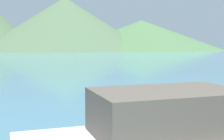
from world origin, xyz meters
name	(u,v)px	position (x,y,z in m)	size (l,w,h in m)	color
hill_central	(65,24)	(-7.99, 99.03, 8.36)	(52.86, 52.86, 16.72)	#4C6647
hill_east	(141,35)	(17.17, 101.92, 4.91)	(53.06, 53.06, 9.82)	#476B42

